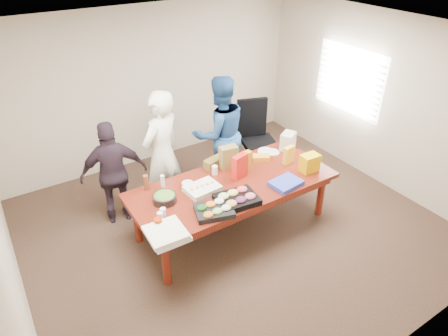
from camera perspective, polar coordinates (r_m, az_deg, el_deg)
floor at (r=5.81m, az=1.24°, el=-8.47°), size 5.50×5.00×0.02m
ceiling at (r=4.55m, az=1.66°, el=18.66°), size 5.50×5.00×0.02m
wall_back at (r=7.07m, az=-10.19°, el=11.50°), size 5.50×0.04×2.70m
wall_front at (r=3.65m, az=24.47°, el=-12.78°), size 5.50×0.04×2.70m
wall_right at (r=6.83m, az=21.19°, el=9.12°), size 0.04×5.00×2.70m
window_panel at (r=7.10m, az=17.50°, el=11.92°), size 0.03×1.40×1.10m
window_blinds at (r=7.07m, az=17.28°, el=11.88°), size 0.04×1.36×1.00m
conference_table at (r=5.57m, az=1.29°, el=-5.44°), size 2.80×1.20×0.75m
office_chair at (r=6.75m, az=5.07°, el=3.99°), size 0.79×0.79×1.22m
person_center at (r=5.69m, az=-8.88°, el=1.97°), size 0.82×0.70×1.90m
person_right at (r=6.23m, az=-0.61°, el=4.96°), size 0.98×0.81×1.87m
person_left at (r=5.71m, az=-15.53°, el=-0.76°), size 0.97×0.56×1.56m
veggie_tray at (r=4.81m, az=-1.45°, el=-6.17°), size 0.54×0.47×0.07m
fruit_tray at (r=4.99m, az=1.85°, el=-4.54°), size 0.56×0.46×0.08m
sheet_cake at (r=5.19m, az=-3.12°, el=-3.00°), size 0.46×0.36×0.08m
salad_bowl at (r=5.04m, az=-8.55°, el=-4.33°), size 0.37×0.37×0.10m
chip_bag_blue at (r=5.37m, az=8.90°, el=-2.17°), size 0.44×0.35×0.06m
chip_bag_red at (r=5.40m, az=2.29°, el=0.24°), size 0.25×0.15×0.35m
chip_bag_yellow at (r=5.82m, az=9.30°, el=1.87°), size 0.18×0.09×0.26m
chip_bag_orange at (r=5.53m, az=2.97°, el=0.83°), size 0.21×0.11×0.31m
mayo_jar at (r=5.52m, az=-1.34°, el=-0.30°), size 0.08×0.08×0.13m
mustard_bottle at (r=5.59m, az=1.47°, el=0.45°), size 0.07×0.07×0.17m
dressing_bottle at (r=5.28m, az=-11.14°, el=-2.06°), size 0.09×0.09×0.21m
ranch_bottle at (r=5.30m, az=-8.83°, el=-1.87°), size 0.07×0.07×0.17m
banana_bunch at (r=5.88m, az=5.34°, el=1.48°), size 0.28×0.25×0.08m
bread_loaf at (r=5.70m, az=-1.38°, el=0.82°), size 0.34×0.21×0.13m
kraft_bag at (r=5.63m, az=0.65°, el=1.61°), size 0.27×0.18×0.33m
red_cup at (r=4.64m, az=-9.43°, el=-7.87°), size 0.11×0.11×0.13m
clear_cup_a at (r=4.77m, az=-9.16°, el=-6.84°), size 0.09×0.09×0.10m
clear_cup_b at (r=4.82m, az=-8.75°, el=-6.26°), size 0.09×0.09×0.10m
pizza_box_lower at (r=4.53m, az=-8.13°, el=-9.51°), size 0.43×0.43×0.05m
pizza_box_upper at (r=4.50m, az=-8.40°, el=-9.15°), size 0.44×0.44×0.05m
plate_a at (r=6.12m, az=6.03°, el=2.41°), size 0.30×0.30×0.01m
plate_b at (r=6.11m, az=6.96°, el=2.28°), size 0.26×0.26×0.01m
dip_bowl_a at (r=5.83m, az=2.16°, el=1.23°), size 0.19×0.19×0.06m
dip_bowl_b at (r=5.29m, az=-5.25°, el=-2.39°), size 0.20×0.20×0.06m
grocery_bag_white at (r=6.18m, az=9.19°, el=3.82°), size 0.31×0.28×0.27m
grocery_bag_yellow at (r=5.68m, az=12.20°, el=0.71°), size 0.26×0.19×0.26m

